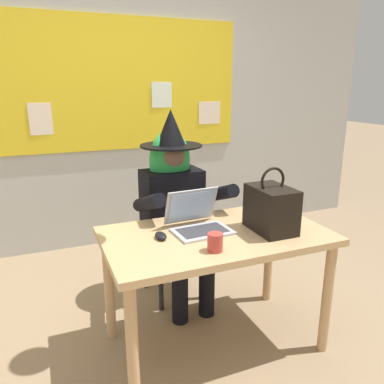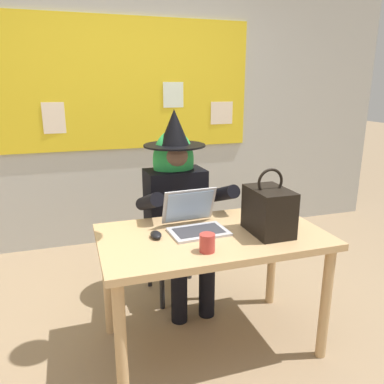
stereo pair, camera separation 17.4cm
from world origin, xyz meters
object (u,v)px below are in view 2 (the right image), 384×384
(laptop, at_px, (195,221))
(handbag, at_px, (269,210))
(desk_main, at_px, (212,249))
(chair_at_desk, at_px, (173,228))
(coffee_mug, at_px, (207,243))
(person_costumed, at_px, (178,197))
(computer_mouse, at_px, (156,235))

(laptop, bearing_deg, handbag, -27.88)
(desk_main, height_order, chair_at_desk, chair_at_desk)
(desk_main, relative_size, chair_at_desk, 1.43)
(desk_main, height_order, coffee_mug, coffee_mug)
(chair_at_desk, bearing_deg, coffee_mug, -7.89)
(chair_at_desk, height_order, handbag, handbag)
(laptop, bearing_deg, person_costumed, 81.74)
(person_costumed, bearing_deg, laptop, -7.01)
(chair_at_desk, bearing_deg, computer_mouse, -25.67)
(computer_mouse, bearing_deg, handbag, -11.04)
(chair_at_desk, relative_size, person_costumed, 0.64)
(chair_at_desk, xyz_separation_m, laptop, (-0.04, -0.64, 0.28))
(desk_main, xyz_separation_m, handbag, (0.31, -0.08, 0.23))
(chair_at_desk, height_order, computer_mouse, chair_at_desk)
(chair_at_desk, bearing_deg, desk_main, -0.34)
(computer_mouse, bearing_deg, laptop, 11.71)
(person_costumed, relative_size, laptop, 4.06)
(chair_at_desk, height_order, laptop, laptop)
(desk_main, distance_m, handbag, 0.39)
(person_costumed, xyz_separation_m, laptop, (-0.04, -0.52, 0.00))
(person_costumed, bearing_deg, computer_mouse, -29.18)
(handbag, bearing_deg, desk_main, 164.59)
(desk_main, distance_m, chair_at_desk, 0.74)
(coffee_mug, bearing_deg, person_costumed, 84.46)
(computer_mouse, distance_m, handbag, 0.65)
(desk_main, bearing_deg, coffee_mug, -117.19)
(person_costumed, xyz_separation_m, computer_mouse, (-0.29, -0.57, -0.03))
(chair_at_desk, height_order, person_costumed, person_costumed)
(person_costumed, height_order, laptop, person_costumed)
(chair_at_desk, bearing_deg, handbag, 19.63)
(handbag, bearing_deg, chair_at_desk, 113.14)
(chair_at_desk, height_order, coffee_mug, chair_at_desk)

